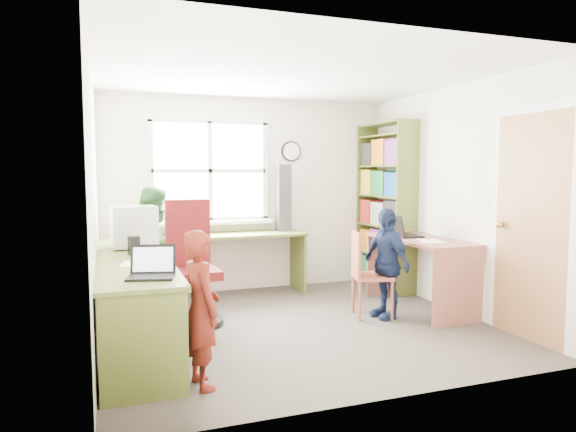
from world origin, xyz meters
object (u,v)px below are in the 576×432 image
object	(u,v)px
swivel_chair	(192,271)
bookshelf	(385,210)
person_navy	(386,263)
l_desk	(160,298)
potted_plant	(194,223)
person_green	(156,250)
laptop_left	(152,270)
wooden_chair	(366,271)
cd_tower	(283,198)
laptop_right	(402,231)
person_red	(201,309)
crt_monitor	(134,227)
right_desk	(420,258)

from	to	relation	value
swivel_chair	bookshelf	bearing A→B (deg)	10.43
swivel_chair	person_navy	world-z (taller)	swivel_chair
l_desk	bookshelf	xyz separation A→B (m)	(2.96, 1.47, 0.55)
potted_plant	person_green	world-z (taller)	person_green
l_desk	laptop_left	world-z (taller)	laptop_left
l_desk	wooden_chair	xyz separation A→B (m)	(2.09, 0.36, 0.02)
laptop_left	cd_tower	distance (m)	2.97
wooden_chair	person_green	world-z (taller)	person_green
swivel_chair	wooden_chair	distance (m)	1.76
l_desk	person_navy	distance (m)	2.29
cd_tower	person_green	distance (m)	1.75
laptop_right	person_navy	xyz separation A→B (m)	(-0.41, -0.37, -0.27)
person_red	person_green	distance (m)	2.06
bookshelf	person_green	distance (m)	2.90
person_navy	laptop_right	bearing A→B (deg)	124.17
laptop_left	laptop_right	size ratio (longest dim) A/B	0.99
wooden_chair	person_green	xyz separation A→B (m)	(-2.01, 0.90, 0.19)
l_desk	wooden_chair	bearing A→B (deg)	9.73
l_desk	person_navy	size ratio (longest dim) A/B	2.62
l_desk	laptop_left	xyz separation A→B (m)	(-0.11, -0.57, 0.35)
wooden_chair	cd_tower	world-z (taller)	cd_tower
laptop_left	person_green	xyz separation A→B (m)	(0.19, 1.83, -0.14)
crt_monitor	l_desk	bearing A→B (deg)	-84.44
bookshelf	laptop_right	size ratio (longest dim) A/B	5.60
l_desk	crt_monitor	bearing A→B (deg)	99.31
wooden_chair	laptop_left	distance (m)	2.41
swivel_chair	laptop_left	distance (m)	1.43
laptop_left	swivel_chair	bearing A→B (deg)	83.04
person_red	laptop_left	bearing A→B (deg)	43.57
person_green	laptop_right	bearing A→B (deg)	-71.50
laptop_left	person_navy	xyz separation A→B (m)	(2.38, 0.83, -0.24)
wooden_chair	laptop_left	size ratio (longest dim) A/B	2.38
swivel_chair	crt_monitor	xyz separation A→B (m)	(-0.52, 0.16, 0.44)
right_desk	laptop_right	size ratio (longest dim) A/B	3.58
l_desk	laptop_right	size ratio (longest dim) A/B	7.87
laptop_left	l_desk	bearing A→B (deg)	92.53
person_green	person_navy	distance (m)	2.40
laptop_left	cd_tower	size ratio (longest dim) A/B	0.45
right_desk	l_desk	bearing A→B (deg)	-171.16
swivel_chair	wooden_chair	bearing A→B (deg)	-17.96
wooden_chair	laptop_right	xyz separation A→B (m)	(0.58, 0.27, 0.35)
swivel_chair	laptop_right	size ratio (longest dim) A/B	3.23
swivel_chair	laptop_right	bearing A→B (deg)	-8.18
bookshelf	person_navy	xyz separation A→B (m)	(-0.69, -1.21, -0.44)
l_desk	person_green	distance (m)	1.28
swivel_chair	laptop_right	xyz separation A→B (m)	(2.30, -0.12, 0.31)
right_desk	laptop_right	xyz separation A→B (m)	(-0.11, 0.19, 0.27)
l_desk	wooden_chair	world-z (taller)	wooden_chair
person_red	right_desk	bearing A→B (deg)	-74.35
cd_tower	potted_plant	xyz separation A→B (m)	(-1.12, 0.01, -0.28)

